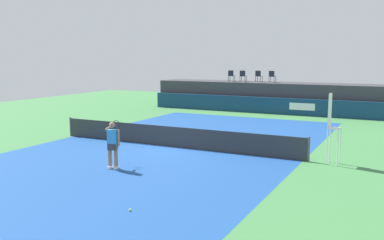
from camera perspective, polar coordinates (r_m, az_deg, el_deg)
ground_plane at (r=22.58m, az=1.20°, el=-2.19°), size 48.00×48.00×0.00m
court_inner at (r=19.97m, az=-2.52°, el=-3.59°), size 12.00×22.00×0.00m
sponsor_wall at (r=32.19m, az=9.32°, el=1.96°), size 18.00×0.22×1.20m
spectator_platform at (r=33.85m, az=10.24°, el=3.09°), size 18.00×2.80×2.20m
spectator_chair_far_left at (r=34.46m, az=5.25°, el=5.94°), size 0.46×0.46×0.89m
spectator_chair_left at (r=34.08m, az=6.79°, el=5.89°), size 0.47×0.47×0.89m
spectator_chair_center at (r=34.12m, az=8.86°, el=5.85°), size 0.47×0.47×0.89m
spectator_chair_right at (r=33.79m, az=10.61°, el=5.78°), size 0.46×0.46×0.89m
umpire_chair at (r=17.42m, az=18.11°, el=-0.47°), size 0.48×0.48×2.76m
tennis_net at (r=19.87m, az=-2.53°, el=-2.25°), size 12.40×0.02×0.95m
net_post_near at (r=23.49m, az=-15.84°, el=-0.85°), size 0.10×0.10×1.00m
net_post_far at (r=17.74m, az=15.27°, el=-3.76°), size 0.10×0.10×1.00m
tennis_player at (r=16.21m, az=-10.50°, el=-3.07°), size 0.91×1.11×1.77m
tennis_ball at (r=11.97m, az=-8.24°, el=-11.75°), size 0.07×0.07×0.07m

